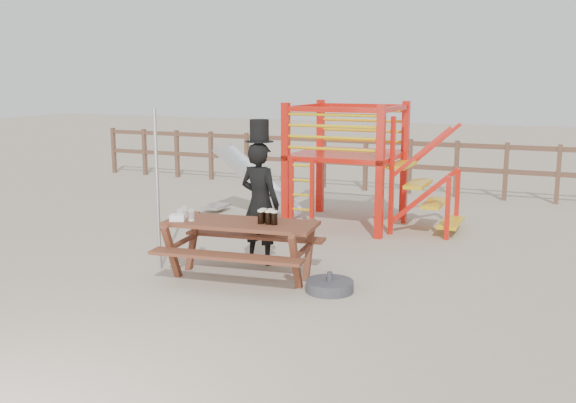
% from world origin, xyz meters
% --- Properties ---
extents(ground, '(60.00, 60.00, 0.00)m').
position_xyz_m(ground, '(0.00, 0.00, 0.00)').
color(ground, tan).
rests_on(ground, ground).
extents(back_fence, '(15.09, 0.09, 1.20)m').
position_xyz_m(back_fence, '(0.00, 7.00, 0.74)').
color(back_fence, brown).
rests_on(back_fence, ground).
extents(playground_fort, '(4.71, 1.84, 2.10)m').
position_xyz_m(playground_fort, '(0.12, 3.58, 1.07)').
color(playground_fort, red).
rests_on(playground_fort, ground).
extents(picnic_table, '(2.03, 1.52, 0.73)m').
position_xyz_m(picnic_table, '(-0.02, 0.10, 0.46)').
color(picnic_table, brown).
rests_on(picnic_table, ground).
extents(man_with_hat, '(0.67, 0.51, 1.96)m').
position_xyz_m(man_with_hat, '(-0.11, 0.83, 0.88)').
color(man_with_hat, black).
rests_on(man_with_hat, ground).
extents(metal_pole, '(0.05, 0.05, 2.11)m').
position_xyz_m(metal_pole, '(-1.20, 0.05, 1.06)').
color(metal_pole, '#B2B2B7').
rests_on(metal_pole, ground).
extents(parasol_base, '(0.57, 0.57, 0.24)m').
position_xyz_m(parasol_base, '(1.18, 0.06, 0.07)').
color(parasol_base, '#38383D').
rests_on(parasol_base, ground).
extents(paper_bag, '(0.22, 0.20, 0.08)m').
position_xyz_m(paper_bag, '(-0.76, -0.17, 0.77)').
color(paper_bag, white).
rests_on(paper_bag, picnic_table).
extents(stout_pints, '(0.26, 0.18, 0.17)m').
position_xyz_m(stout_pints, '(0.33, 0.15, 0.82)').
color(stout_pints, black).
rests_on(stout_pints, picnic_table).
extents(empty_glasses, '(0.28, 0.25, 0.15)m').
position_xyz_m(empty_glasses, '(-0.72, -0.06, 0.80)').
color(empty_glasses, silver).
rests_on(empty_glasses, picnic_table).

